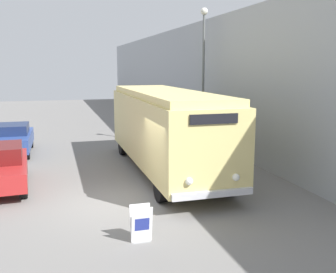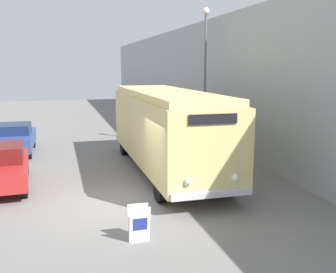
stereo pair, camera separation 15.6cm
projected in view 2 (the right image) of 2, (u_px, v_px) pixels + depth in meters
ground_plane at (115, 204)px, 12.14m from camera, size 80.00×80.00×0.00m
building_wall_right at (204, 81)px, 22.79m from camera, size 0.30×60.00×6.72m
vintage_bus at (166, 126)px, 15.62m from camera, size 2.59×9.95×3.24m
sign_board at (139, 224)px, 9.43m from camera, size 0.50×0.34×0.91m
streetlamp at (205, 60)px, 19.62m from camera, size 0.36×0.36×7.03m
parked_car_near at (0, 166)px, 13.65m from camera, size 2.08×4.32×1.50m
parked_car_mid at (15, 138)px, 19.05m from camera, size 1.77×4.15×1.44m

